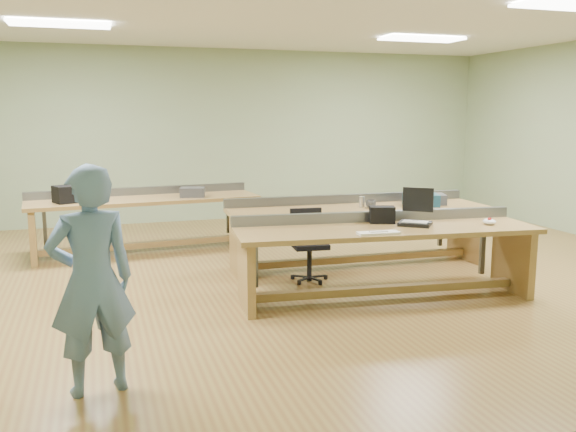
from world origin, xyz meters
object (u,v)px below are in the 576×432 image
object	(u,v)px
camera_bag	(382,215)
task_chair	(309,255)
person	(92,281)
parts_bin_teal	(421,200)
parts_bin_grey	(426,199)
mug	(371,204)
laptop_base	(415,224)
workbench_front	(385,245)
workbench_back	(145,211)
workbench_mid	(357,221)
drinks_can	(362,202)

from	to	relation	value
camera_bag	task_chair	size ratio (longest dim) A/B	0.32
person	camera_bag	world-z (taller)	person
parts_bin_teal	parts_bin_grey	bearing A→B (deg)	38.28
parts_bin_grey	mug	size ratio (longest dim) A/B	3.77
laptop_base	parts_bin_grey	xyz separation A→B (m)	(0.88, 1.29, 0.05)
workbench_front	laptop_base	world-z (taller)	workbench_front
workbench_back	workbench_mid	bearing A→B (deg)	-38.13
camera_bag	mug	xyz separation A→B (m)	(0.33, 0.97, -0.04)
workbench_front	camera_bag	distance (m)	0.36
workbench_front	parts_bin_grey	world-z (taller)	parts_bin_grey
workbench_front	task_chair	bearing A→B (deg)	126.07
workbench_back	parts_bin_teal	bearing A→B (deg)	-33.40
camera_bag	parts_bin_teal	world-z (taller)	camera_bag
camera_bag	mug	world-z (taller)	camera_bag
workbench_front	drinks_can	world-z (taller)	drinks_can
person	parts_bin_grey	distance (m)	4.84
task_chair	parts_bin_teal	bearing A→B (deg)	15.60
laptop_base	person	bearing A→B (deg)	-117.88
workbench_mid	camera_bag	xyz separation A→B (m)	(-0.22, -1.11, 0.27)
workbench_mid	workbench_back	bearing A→B (deg)	148.18
laptop_base	drinks_can	distance (m)	1.32
parts_bin_grey	drinks_can	xyz separation A→B (m)	(-0.87, 0.03, 0.00)
person	parts_bin_grey	bearing A→B (deg)	-158.48
workbench_mid	person	world-z (taller)	person
workbench_mid	task_chair	bearing A→B (deg)	-149.06
task_chair	parts_bin_grey	bearing A→B (deg)	18.14
workbench_back	drinks_can	xyz separation A→B (m)	(2.50, -1.65, 0.25)
drinks_can	person	bearing A→B (deg)	-140.28
workbench_mid	task_chair	distance (m)	0.96
workbench_back	task_chair	distance (m)	2.67
workbench_back	camera_bag	distance (m)	3.55
parts_bin_teal	parts_bin_grey	size ratio (longest dim) A/B	0.90
person	mug	size ratio (longest dim) A/B	12.65
task_chair	parts_bin_grey	size ratio (longest dim) A/B	1.73
parts_bin_grey	mug	world-z (taller)	parts_bin_grey
workbench_mid	drinks_can	world-z (taller)	drinks_can
parts_bin_teal	task_chair	bearing A→B (deg)	-169.69
mug	workbench_back	bearing A→B (deg)	145.35
mug	parts_bin_teal	bearing A→B (deg)	-1.38
workbench_front	parts_bin_teal	world-z (taller)	parts_bin_teal
camera_bag	parts_bin_grey	size ratio (longest dim) A/B	0.55
mug	workbench_front	bearing A→B (deg)	-108.49
camera_bag	parts_bin_grey	xyz separation A→B (m)	(1.14, 1.05, -0.02)
parts_bin_teal	drinks_can	bearing A→B (deg)	169.48
workbench_mid	drinks_can	distance (m)	0.26
workbench_mid	laptop_base	xyz separation A→B (m)	(0.05, -1.34, 0.20)
drinks_can	parts_bin_grey	bearing A→B (deg)	-2.23
mug	workbench_mid	bearing A→B (deg)	127.67
task_chair	mug	size ratio (longest dim) A/B	6.54
workbench_front	person	xyz separation A→B (m)	(-2.86, -1.34, 0.23)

